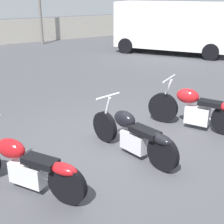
# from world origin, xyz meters

# --- Properties ---
(ground_plane) EXTENTS (60.00, 60.00, 0.00)m
(ground_plane) POSITION_xyz_m (0.00, 0.00, 0.00)
(ground_plane) COLOR #424247
(motorcycle_slot_0) EXTENTS (1.24, 1.90, 0.96)m
(motorcycle_slot_0) POSITION_xyz_m (-1.86, -0.39, 0.40)
(motorcycle_slot_0) COLOR black
(motorcycle_slot_0) RESTS_ON ground_plane
(motorcycle_slot_1) EXTENTS (0.64, 2.02, 0.97)m
(motorcycle_slot_1) POSITION_xyz_m (0.08, -0.39, 0.41)
(motorcycle_slot_1) COLOR black
(motorcycle_slot_1) RESTS_ON ground_plane
(motorcycle_slot_2) EXTENTS (1.11, 1.87, 1.04)m
(motorcycle_slot_2) POSITION_xyz_m (1.87, -0.14, 0.44)
(motorcycle_slot_2) COLOR black
(motorcycle_slot_2) RESTS_ON ground_plane
(parked_van) EXTENTS (4.39, 5.25, 2.28)m
(parked_van) POSITION_xyz_m (7.28, 6.63, 1.26)
(parked_van) COLOR white
(parked_van) RESTS_ON ground_plane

